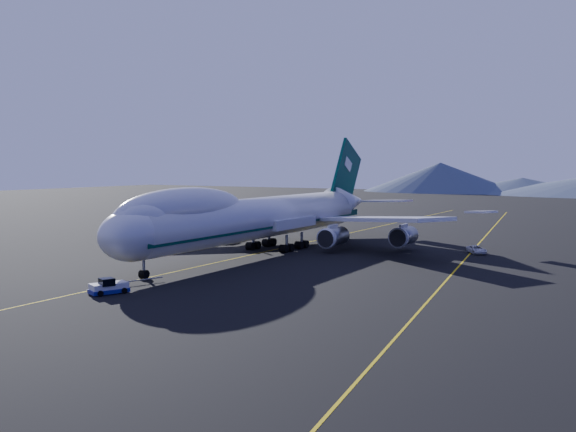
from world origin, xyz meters
The scene contains 6 objects.
ground centered at (0.00, 0.00, 0.00)m, with size 500.00×500.00×0.00m, color black.
taxiway_line_main centered at (0.00, 0.00, 0.01)m, with size 0.25×220.00×0.01m, color gold.
taxiway_line_side centered at (30.00, 10.00, 0.01)m, with size 0.25×200.00×0.01m, color gold.
boeing_747 centered at (0.00, 0.03, 5.81)m, with size 59.62×72.43×19.37m.
pushback_tug centered at (3.00, -35.24, 0.56)m, with size 3.49×4.56×1.78m.
service_van centered at (30.00, 16.64, 0.63)m, with size 2.08×4.50×1.25m, color silver.
Camera 1 is at (54.64, -85.19, 14.09)m, focal length 40.00 mm.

